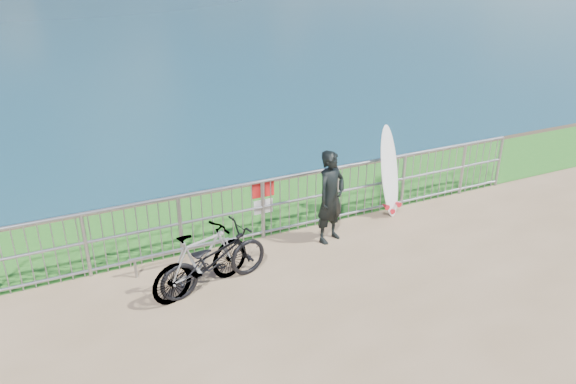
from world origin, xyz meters
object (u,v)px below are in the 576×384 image
surfer (331,197)px  surfboard (390,175)px  bicycle_far (201,260)px  bicycle_near (214,259)px

surfer → surfboard: (1.51, 0.42, -0.01)m
surfer → bicycle_far: 2.60m
surfer → surfboard: 1.57m
bicycle_far → bicycle_near: bearing=-104.4°
bicycle_near → surfboard: bearing=-87.7°
surfer → bicycle_far: (-2.52, -0.55, -0.33)m
bicycle_far → surfer: bearing=-95.3°
bicycle_near → bicycle_far: 0.20m
surfboard → surfer: bearing=-164.4°
bicycle_near → bicycle_far: (-0.20, -0.01, 0.04)m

